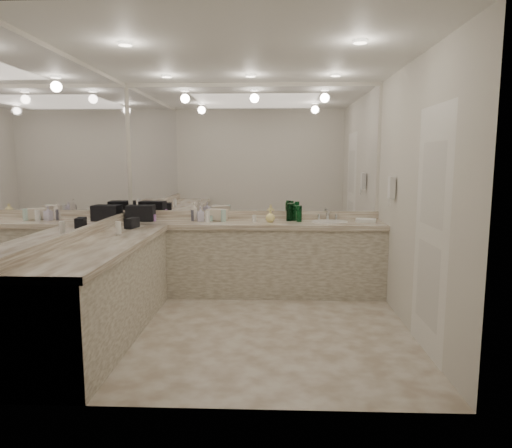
{
  "coord_description": "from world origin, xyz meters",
  "views": [
    {
      "loc": [
        0.26,
        -4.34,
        1.65
      ],
      "look_at": [
        0.08,
        0.4,
        0.98
      ],
      "focal_mm": 32.0,
      "sensor_mm": 36.0,
      "label": 1
    }
  ],
  "objects_px": {
    "sink": "(329,222)",
    "soap_bottle_a": "(194,212)",
    "wall_phone": "(392,188)",
    "cream_cosmetic_case": "(217,215)",
    "soap_bottle_c": "(270,216)",
    "black_toiletry_bag": "(141,213)",
    "soap_bottle_b": "(200,214)",
    "hand_towel": "(366,220)"
  },
  "relations": [
    {
      "from": "soap_bottle_a",
      "to": "soap_bottle_b",
      "type": "height_order",
      "value": "soap_bottle_a"
    },
    {
      "from": "sink",
      "to": "soap_bottle_c",
      "type": "bearing_deg",
      "value": -177.01
    },
    {
      "from": "hand_towel",
      "to": "soap_bottle_b",
      "type": "distance_m",
      "value": 2.03
    },
    {
      "from": "soap_bottle_b",
      "to": "hand_towel",
      "type": "bearing_deg",
      "value": 0.26
    },
    {
      "from": "sink",
      "to": "soap_bottle_b",
      "type": "height_order",
      "value": "soap_bottle_b"
    },
    {
      "from": "hand_towel",
      "to": "soap_bottle_c",
      "type": "relative_size",
      "value": 1.58
    },
    {
      "from": "cream_cosmetic_case",
      "to": "hand_towel",
      "type": "height_order",
      "value": "cream_cosmetic_case"
    },
    {
      "from": "black_toiletry_bag",
      "to": "hand_towel",
      "type": "height_order",
      "value": "black_toiletry_bag"
    },
    {
      "from": "black_toiletry_bag",
      "to": "soap_bottle_c",
      "type": "bearing_deg",
      "value": -1.43
    },
    {
      "from": "wall_phone",
      "to": "black_toiletry_bag",
      "type": "relative_size",
      "value": 0.72
    },
    {
      "from": "wall_phone",
      "to": "soap_bottle_a",
      "type": "bearing_deg",
      "value": 166.18
    },
    {
      "from": "black_toiletry_bag",
      "to": "soap_bottle_c",
      "type": "xyz_separation_m",
      "value": [
        1.6,
        -0.04,
        -0.02
      ]
    },
    {
      "from": "black_toiletry_bag",
      "to": "hand_towel",
      "type": "relative_size",
      "value": 1.41
    },
    {
      "from": "wall_phone",
      "to": "hand_towel",
      "type": "height_order",
      "value": "wall_phone"
    },
    {
      "from": "sink",
      "to": "hand_towel",
      "type": "height_order",
      "value": "hand_towel"
    },
    {
      "from": "wall_phone",
      "to": "black_toiletry_bag",
      "type": "height_order",
      "value": "wall_phone"
    },
    {
      "from": "wall_phone",
      "to": "hand_towel",
      "type": "xyz_separation_m",
      "value": [
        -0.16,
        0.51,
        -0.43
      ]
    },
    {
      "from": "soap_bottle_c",
      "to": "hand_towel",
      "type": "bearing_deg",
      "value": 2.5
    },
    {
      "from": "hand_towel",
      "to": "soap_bottle_a",
      "type": "distance_m",
      "value": 2.12
    },
    {
      "from": "sink",
      "to": "hand_towel",
      "type": "distance_m",
      "value": 0.44
    },
    {
      "from": "black_toiletry_bag",
      "to": "cream_cosmetic_case",
      "type": "distance_m",
      "value": 0.94
    },
    {
      "from": "wall_phone",
      "to": "cream_cosmetic_case",
      "type": "bearing_deg",
      "value": 163.55
    },
    {
      "from": "sink",
      "to": "soap_bottle_a",
      "type": "xyz_separation_m",
      "value": [
        -1.67,
        0.06,
        0.12
      ]
    },
    {
      "from": "black_toiletry_bag",
      "to": "hand_towel",
      "type": "bearing_deg",
      "value": 0.23
    },
    {
      "from": "cream_cosmetic_case",
      "to": "wall_phone",
      "type": "bearing_deg",
      "value": 3.71
    },
    {
      "from": "wall_phone",
      "to": "hand_towel",
      "type": "bearing_deg",
      "value": 107.6
    },
    {
      "from": "sink",
      "to": "wall_phone",
      "type": "distance_m",
      "value": 0.91
    },
    {
      "from": "sink",
      "to": "soap_bottle_a",
      "type": "height_order",
      "value": "soap_bottle_a"
    },
    {
      "from": "hand_towel",
      "to": "cream_cosmetic_case",
      "type": "bearing_deg",
      "value": 177.62
    },
    {
      "from": "sink",
      "to": "soap_bottle_c",
      "type": "height_order",
      "value": "soap_bottle_c"
    },
    {
      "from": "cream_cosmetic_case",
      "to": "soap_bottle_a",
      "type": "height_order",
      "value": "soap_bottle_a"
    },
    {
      "from": "sink",
      "to": "soap_bottle_a",
      "type": "distance_m",
      "value": 1.68
    },
    {
      "from": "soap_bottle_a",
      "to": "soap_bottle_b",
      "type": "distance_m",
      "value": 0.11
    },
    {
      "from": "wall_phone",
      "to": "soap_bottle_a",
      "type": "relative_size",
      "value": 1.06
    },
    {
      "from": "sink",
      "to": "hand_towel",
      "type": "relative_size",
      "value": 1.86
    },
    {
      "from": "soap_bottle_a",
      "to": "wall_phone",
      "type": "bearing_deg",
      "value": -13.82
    },
    {
      "from": "black_toiletry_bag",
      "to": "soap_bottle_b",
      "type": "height_order",
      "value": "black_toiletry_bag"
    },
    {
      "from": "wall_phone",
      "to": "cream_cosmetic_case",
      "type": "xyz_separation_m",
      "value": [
        -2.0,
        0.59,
        -0.38
      ]
    },
    {
      "from": "soap_bottle_a",
      "to": "cream_cosmetic_case",
      "type": "bearing_deg",
      "value": 6.09
    },
    {
      "from": "sink",
      "to": "soap_bottle_b",
      "type": "xyz_separation_m",
      "value": [
        -1.58,
        0.0,
        0.1
      ]
    },
    {
      "from": "cream_cosmetic_case",
      "to": "sink",
      "type": "bearing_deg",
      "value": 16.49
    },
    {
      "from": "wall_phone",
      "to": "soap_bottle_c",
      "type": "distance_m",
      "value": 1.46
    }
  ]
}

